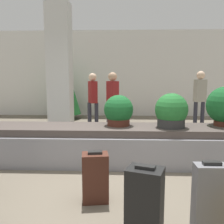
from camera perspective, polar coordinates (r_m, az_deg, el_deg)
ground_plane at (r=3.43m, az=-0.89°, el=-17.99°), size 18.00×18.00×0.00m
back_wall at (r=9.55m, az=1.35°, el=8.73°), size 18.00×0.06×3.20m
carousel at (r=4.44m, az=0.00°, el=-7.47°), size 6.42×0.93×0.65m
pillar at (r=6.14m, az=-11.79°, el=8.86°), size 0.53×0.53×3.20m
suitcase_3 at (r=2.46m, az=7.46°, el=-20.10°), size 0.39×0.34×0.72m
suitcase_6 at (r=2.55m, az=21.40°, el=-18.91°), size 0.29×0.17×0.77m
suitcase_7 at (r=3.12m, az=-3.85°, el=-14.66°), size 0.34×0.28×0.63m
potted_plant_0 at (r=4.39m, az=1.51°, el=0.18°), size 0.52×0.52×0.54m
potted_plant_2 at (r=4.34m, az=13.40°, el=0.07°), size 0.56×0.56×0.58m
traveler_0 at (r=7.48m, az=19.43°, el=3.69°), size 0.36×0.28×1.65m
traveler_1 at (r=6.39m, az=0.12°, el=3.21°), size 0.33×0.36×1.61m
traveler_2 at (r=7.05m, az=-4.41°, el=3.55°), size 0.31×0.37×1.59m
decorated_tree at (r=8.97m, az=-10.77°, el=5.88°), size 1.11×1.11×2.17m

